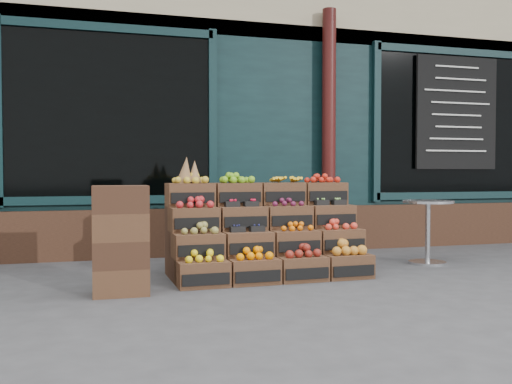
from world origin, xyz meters
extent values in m
plane|color=#3E3E40|center=(0.00, 0.00, 0.00)|extent=(60.00, 60.00, 0.00)
cube|color=black|center=(0.00, 5.20, 2.40)|extent=(12.00, 6.00, 4.80)
cube|color=black|center=(0.00, 2.25, 1.50)|extent=(12.00, 0.12, 3.00)
cube|color=#3B2317|center=(0.00, 2.18, 0.30)|extent=(12.00, 0.18, 0.60)
cube|color=black|center=(-1.60, 2.18, 1.75)|extent=(2.40, 0.06, 2.00)
cube|color=black|center=(3.20, 2.18, 1.75)|extent=(2.40, 0.06, 2.00)
cylinder|color=#3D0F0E|center=(1.20, 2.05, 1.60)|extent=(0.18, 0.18, 3.20)
cube|color=black|center=(3.20, 2.10, 1.90)|extent=(1.30, 0.04, 1.60)
cube|color=#4E311F|center=(-0.86, 0.22, 0.12)|extent=(0.48, 0.34, 0.24)
cube|color=black|center=(-0.85, 0.05, 0.09)|extent=(0.43, 0.02, 0.11)
cube|color=yellow|center=(-0.86, 0.22, 0.27)|extent=(0.38, 0.26, 0.08)
cube|color=#4E311F|center=(-0.37, 0.23, 0.12)|extent=(0.48, 0.34, 0.24)
cube|color=black|center=(-0.36, 0.05, 0.09)|extent=(0.43, 0.02, 0.11)
cube|color=orange|center=(-0.37, 0.23, 0.28)|extent=(0.38, 0.26, 0.08)
cube|color=#4E311F|center=(0.12, 0.24, 0.12)|extent=(0.48, 0.34, 0.24)
cube|color=black|center=(0.13, 0.06, 0.09)|extent=(0.43, 0.02, 0.11)
cube|color=maroon|center=(0.12, 0.24, 0.28)|extent=(0.38, 0.26, 0.09)
cube|color=#4E311F|center=(0.61, 0.25, 0.12)|extent=(0.48, 0.34, 0.24)
cube|color=black|center=(0.61, 0.07, 0.09)|extent=(0.43, 0.02, 0.11)
cube|color=#BD7422|center=(0.61, 0.25, 0.29)|extent=(0.38, 0.26, 0.11)
cube|color=#4E311F|center=(-0.86, 0.42, 0.35)|extent=(0.48, 0.34, 0.24)
cube|color=black|center=(-0.86, 0.24, 0.33)|extent=(0.43, 0.02, 0.11)
cube|color=olive|center=(-0.86, 0.42, 0.51)|extent=(0.38, 0.26, 0.08)
cube|color=#4E311F|center=(-0.37, 0.43, 0.35)|extent=(0.48, 0.34, 0.24)
cube|color=black|center=(-0.37, 0.25, 0.33)|extent=(0.43, 0.02, 0.11)
cube|color=navy|center=(-0.37, 0.43, 0.48)|extent=(0.38, 0.26, 0.03)
cube|color=#4E311F|center=(0.12, 0.44, 0.35)|extent=(0.48, 0.34, 0.24)
cube|color=black|center=(0.12, 0.26, 0.33)|extent=(0.43, 0.02, 0.11)
cube|color=#DE6209|center=(0.12, 0.44, 0.50)|extent=(0.38, 0.26, 0.06)
cube|color=#4E311F|center=(0.61, 0.45, 0.35)|extent=(0.48, 0.34, 0.24)
cube|color=black|center=(0.61, 0.27, 0.33)|extent=(0.43, 0.02, 0.11)
cube|color=red|center=(0.61, 0.45, 0.51)|extent=(0.38, 0.26, 0.08)
cube|color=#4E311F|center=(-0.86, 0.62, 0.59)|extent=(0.48, 0.34, 0.24)
cube|color=black|center=(-0.86, 0.44, 0.57)|extent=(0.43, 0.02, 0.11)
cube|color=#A81F22|center=(-0.86, 0.62, 0.75)|extent=(0.38, 0.26, 0.08)
cube|color=#4E311F|center=(-0.37, 0.63, 0.59)|extent=(0.48, 0.34, 0.24)
cube|color=black|center=(-0.37, 0.45, 0.57)|extent=(0.43, 0.02, 0.11)
cube|color=red|center=(-0.37, 0.63, 0.72)|extent=(0.38, 0.26, 0.03)
cube|color=#4E311F|center=(0.11, 0.64, 0.59)|extent=(0.48, 0.34, 0.24)
cube|color=black|center=(0.12, 0.46, 0.57)|extent=(0.43, 0.02, 0.11)
cube|color=#571634|center=(0.11, 0.64, 0.74)|extent=(0.38, 0.26, 0.06)
cube|color=#4E311F|center=(0.60, 0.65, 0.59)|extent=(0.48, 0.34, 0.24)
cube|color=black|center=(0.61, 0.47, 0.57)|extent=(0.43, 0.02, 0.11)
cube|color=#89C35A|center=(0.60, 0.65, 0.72)|extent=(0.38, 0.26, 0.03)
cube|color=#4E311F|center=(-0.87, 0.82, 0.82)|extent=(0.48, 0.34, 0.24)
cube|color=black|center=(-0.86, 0.64, 0.80)|extent=(0.43, 0.02, 0.11)
cube|color=gold|center=(-0.87, 0.82, 0.98)|extent=(0.38, 0.26, 0.08)
cube|color=#4E311F|center=(-0.38, 0.83, 0.82)|extent=(0.48, 0.34, 0.24)
cube|color=black|center=(-0.38, 0.65, 0.80)|extent=(0.43, 0.02, 0.11)
cube|color=#67A41A|center=(-0.38, 0.83, 0.98)|extent=(0.38, 0.26, 0.08)
cube|color=#4E311F|center=(0.11, 0.84, 0.82)|extent=(0.48, 0.34, 0.24)
cube|color=black|center=(0.11, 0.66, 0.80)|extent=(0.43, 0.02, 0.11)
cube|color=yellow|center=(0.11, 0.84, 0.98)|extent=(0.38, 0.26, 0.07)
cube|color=#4E311F|center=(0.60, 0.85, 0.82)|extent=(0.48, 0.34, 0.24)
cube|color=black|center=(0.60, 0.67, 0.80)|extent=(0.43, 0.02, 0.11)
cube|color=red|center=(0.60, 0.85, 0.98)|extent=(0.38, 0.26, 0.07)
cube|color=#3B2317|center=(-0.13, 0.43, 0.12)|extent=(1.94, 0.36, 0.24)
cube|color=#3B2317|center=(-0.13, 0.63, 0.24)|extent=(1.94, 0.36, 0.47)
cube|color=#3B2317|center=(-0.13, 0.83, 0.35)|extent=(1.94, 0.36, 0.71)
cone|color=olive|center=(-0.91, 0.82, 1.08)|extent=(0.16, 0.16, 0.27)
cone|color=olive|center=(-0.81, 0.85, 1.06)|extent=(0.14, 0.14, 0.24)
cube|color=#4E311F|center=(-1.60, 0.06, 0.12)|extent=(0.48, 0.33, 0.24)
cube|color=#3B2317|center=(-1.60, 0.06, 0.35)|extent=(0.48, 0.33, 0.24)
cube|color=#4E311F|center=(-1.60, 0.06, 0.59)|extent=(0.48, 0.33, 0.24)
cube|color=#3B2317|center=(-1.60, 0.06, 0.82)|extent=(0.48, 0.33, 0.24)
cylinder|color=silver|center=(1.87, 0.76, 0.01)|extent=(0.43, 0.43, 0.03)
cylinder|color=silver|center=(1.87, 0.76, 0.36)|extent=(0.06, 0.06, 0.70)
cylinder|color=silver|center=(1.87, 0.76, 0.72)|extent=(0.58, 0.58, 0.03)
imported|color=#1D682C|center=(-1.69, 2.67, 1.06)|extent=(0.89, 0.71, 2.12)
camera|label=1|loc=(-1.85, -4.94, 1.06)|focal=40.00mm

